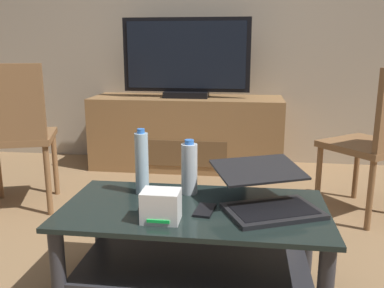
{
  "coord_description": "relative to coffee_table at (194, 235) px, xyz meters",
  "views": [
    {
      "loc": [
        0.33,
        -1.59,
        1.05
      ],
      "look_at": [
        0.05,
        0.52,
        0.54
      ],
      "focal_mm": 38.91,
      "sensor_mm": 36.0,
      "label": 1
    }
  ],
  "objects": [
    {
      "name": "television",
      "position": [
        -0.31,
        1.88,
        0.66
      ],
      "size": [
        1.06,
        0.2,
        0.66
      ],
      "color": "black",
      "rests_on": "media_cabinet"
    },
    {
      "name": "tv_remote",
      "position": [
        -0.18,
        -0.01,
        0.14
      ],
      "size": [
        0.08,
        0.17,
        0.02
      ],
      "primitive_type": "cube",
      "rotation": [
        0.0,
        0.0,
        -0.26
      ],
      "color": "#2D2D30",
      "rests_on": "coffee_table"
    },
    {
      "name": "dining_chair",
      "position": [
        1.0,
        0.95,
        0.25
      ],
      "size": [
        0.62,
        0.62,
        0.93
      ],
      "color": "brown",
      "rests_on": "ground"
    },
    {
      "name": "coffee_table",
      "position": [
        0.0,
        0.0,
        0.0
      ],
      "size": [
        1.1,
        0.57,
        0.39
      ],
      "color": "black",
      "rests_on": "ground"
    },
    {
      "name": "router_box",
      "position": [
        -0.11,
        -0.15,
        0.19
      ],
      "size": [
        0.14,
        0.11,
        0.12
      ],
      "color": "white",
      "rests_on": "coffee_table"
    },
    {
      "name": "water_bottle_far",
      "position": [
        -0.04,
        0.17,
        0.24
      ],
      "size": [
        0.07,
        0.07,
        0.25
      ],
      "color": "silver",
      "rests_on": "coffee_table"
    },
    {
      "name": "side_chair",
      "position": [
        -1.23,
        0.76,
        0.27
      ],
      "size": [
        0.56,
        0.56,
        0.95
      ],
      "color": "brown",
      "rests_on": "ground"
    },
    {
      "name": "laptop",
      "position": [
        0.3,
        0.04,
        0.19
      ],
      "size": [
        0.49,
        0.51,
        0.17
      ],
      "color": "black",
      "rests_on": "coffee_table"
    },
    {
      "name": "water_bottle_near",
      "position": [
        -0.25,
        0.14,
        0.27
      ],
      "size": [
        0.06,
        0.06,
        0.3
      ],
      "color": "silver",
      "rests_on": "coffee_table"
    },
    {
      "name": "media_cabinet",
      "position": [
        -0.31,
        1.9,
        0.04
      ],
      "size": [
        1.63,
        0.53,
        0.62
      ],
      "color": "olive",
      "rests_on": "ground"
    },
    {
      "name": "back_wall",
      "position": [
        -0.13,
        2.22,
        1.13
      ],
      "size": [
        6.4,
        0.12,
        2.8
      ],
      "primitive_type": "cube",
      "color": "#B2A38C",
      "rests_on": "ground"
    },
    {
      "name": "cell_phone",
      "position": [
        0.05,
        -0.04,
        0.13
      ],
      "size": [
        0.09,
        0.15,
        0.01
      ],
      "primitive_type": "cube",
      "rotation": [
        0.0,
        0.0,
        -0.12
      ],
      "color": "black",
      "rests_on": "coffee_table"
    }
  ]
}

